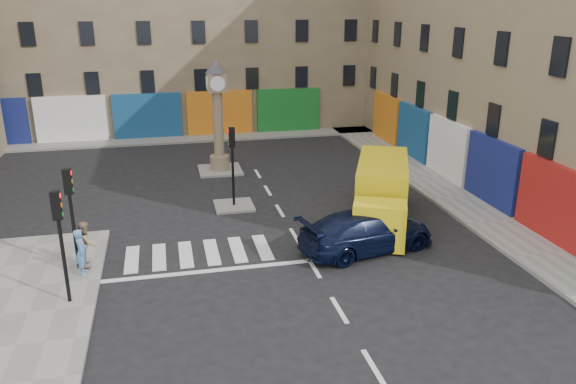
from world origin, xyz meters
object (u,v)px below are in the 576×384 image
object	(u,v)px
traffic_light_left_far	(71,203)
traffic_light_island	(232,154)
navy_sedan	(367,231)
yellow_van	(381,193)
pedestrian_tan	(86,244)
clock_pillar	(218,109)
pedestrian_blue	(81,252)
traffic_light_left_near	(60,229)

from	to	relation	value
traffic_light_left_far	traffic_light_island	size ratio (longest dim) A/B	1.00
traffic_light_left_far	traffic_light_island	world-z (taller)	traffic_light_left_far
navy_sedan	yellow_van	xyz separation A→B (m)	(1.72, 2.86, 0.48)
traffic_light_island	yellow_van	size ratio (longest dim) A/B	0.51
traffic_light_island	pedestrian_tan	size ratio (longest dim) A/B	2.19
clock_pillar	yellow_van	bearing A→B (deg)	-55.91
traffic_light_island	pedestrian_blue	world-z (taller)	traffic_light_island
traffic_light_island	yellow_van	world-z (taller)	traffic_light_island
traffic_light_left_far	pedestrian_blue	world-z (taller)	traffic_light_left_far
traffic_light_left_far	clock_pillar	bearing A→B (deg)	61.06
pedestrian_tan	clock_pillar	bearing A→B (deg)	-36.50
traffic_light_island	traffic_light_left_near	bearing A→B (deg)	-128.93
traffic_light_left_near	navy_sedan	size ratio (longest dim) A/B	0.68
navy_sedan	traffic_light_left_far	bearing A→B (deg)	74.31
yellow_van	pedestrian_tan	xyz separation A→B (m)	(-12.12, -2.18, -0.27)
traffic_light_left_near	yellow_van	xyz separation A→B (m)	(12.42, 4.75, -1.35)
traffic_light_left_far	pedestrian_blue	distance (m)	1.72
navy_sedan	pedestrian_tan	size ratio (longest dim) A/B	3.23
clock_pillar	pedestrian_blue	distance (m)	13.59
navy_sedan	traffic_light_left_near	bearing A→B (deg)	87.05
pedestrian_blue	traffic_light_left_near	bearing A→B (deg)	166.77
navy_sedan	yellow_van	bearing A→B (deg)	-43.92
traffic_light_island	pedestrian_blue	xyz separation A→B (m)	(-6.08, -5.89, -1.61)
navy_sedan	traffic_light_island	bearing A→B (deg)	23.72
yellow_van	traffic_light_left_near	bearing A→B (deg)	-135.95
traffic_light_left_far	pedestrian_tan	bearing A→B (deg)	29.80
pedestrian_blue	pedestrian_tan	size ratio (longest dim) A/B	0.99
pedestrian_tan	yellow_van	bearing A→B (deg)	-88.15
clock_pillar	pedestrian_blue	size ratio (longest dim) A/B	3.66
traffic_light_left_near	yellow_van	world-z (taller)	traffic_light_left_near
traffic_light_left_far	navy_sedan	distance (m)	10.87
traffic_light_left_far	yellow_van	bearing A→B (deg)	10.74
traffic_light_left_far	yellow_van	size ratio (longest dim) A/B	0.51
traffic_light_left_far	navy_sedan	size ratio (longest dim) A/B	0.68
traffic_light_left_far	clock_pillar	xyz separation A→B (m)	(6.30, 11.40, 0.93)
traffic_light_left_far	traffic_light_island	bearing A→B (deg)	40.60
traffic_light_left_near	clock_pillar	world-z (taller)	clock_pillar
traffic_light_island	pedestrian_tan	world-z (taller)	traffic_light_island
traffic_light_left_near	pedestrian_tan	distance (m)	3.06
pedestrian_tan	traffic_light_island	bearing A→B (deg)	-57.30
traffic_light_left_near	traffic_light_left_far	xyz separation A→B (m)	(0.00, 2.40, 0.00)
pedestrian_blue	traffic_light_left_far	bearing A→B (deg)	17.85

